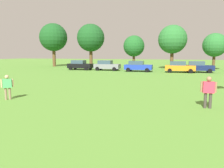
% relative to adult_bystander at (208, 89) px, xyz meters
% --- Properties ---
extents(ground_plane, '(160.00, 160.00, 0.00)m').
position_rel_adult_bystander_xyz_m(ground_plane, '(-7.83, 15.74, -0.99)').
color(ground_plane, '#568C33').
extents(adult_bystander, '(0.80, 0.31, 1.67)m').
position_rel_adult_bystander_xyz_m(adult_bystander, '(0.00, 0.00, 0.00)').
color(adult_bystander, '#3F3833').
rests_on(adult_bystander, ground).
extents(bystander_midfield, '(0.59, 0.54, 1.53)m').
position_rel_adult_bystander_xyz_m(bystander_midfield, '(-11.60, -1.10, -0.08)').
color(bystander_midfield, '#8C7259').
rests_on(bystander_midfield, ground).
extents(parked_car_black_0, '(4.30, 2.02, 1.68)m').
position_rel_adult_bystander_xyz_m(parked_car_black_0, '(-17.72, 23.04, -0.14)').
color(parked_car_black_0, black).
rests_on(parked_car_black_0, ground).
extents(parked_car_gray_1, '(4.30, 2.02, 1.68)m').
position_rel_adult_bystander_xyz_m(parked_car_gray_1, '(-12.82, 23.06, -0.14)').
color(parked_car_gray_1, slate).
rests_on(parked_car_gray_1, ground).
extents(parked_car_blue_2, '(4.30, 2.02, 1.68)m').
position_rel_adult_bystander_xyz_m(parked_car_blue_2, '(-7.38, 22.18, -0.14)').
color(parked_car_blue_2, '#1E38AD').
rests_on(parked_car_blue_2, ground).
extents(parked_car_orange_3, '(4.30, 2.02, 1.68)m').
position_rel_adult_bystander_xyz_m(parked_car_orange_3, '(-1.10, 22.18, -0.14)').
color(parked_car_orange_3, orange).
rests_on(parked_car_orange_3, ground).
extents(parked_car_navy_4, '(4.30, 2.02, 1.68)m').
position_rel_adult_bystander_xyz_m(parked_car_navy_4, '(1.59, 23.11, -0.14)').
color(parked_car_navy_4, '#141E4C').
rests_on(parked_car_navy_4, ground).
extents(tree_far_left, '(5.98, 5.98, 9.32)m').
position_rel_adult_bystander_xyz_m(tree_far_left, '(-27.44, 30.82, 5.30)').
color(tree_far_left, brown).
rests_on(tree_far_left, ground).
extents(tree_left, '(5.78, 5.78, 9.00)m').
position_rel_adult_bystander_xyz_m(tree_left, '(-19.06, 31.65, 5.09)').
color(tree_left, brown).
rests_on(tree_left, ground).
extents(tree_center, '(4.02, 4.02, 6.26)m').
position_rel_adult_bystander_xyz_m(tree_center, '(-9.46, 29.69, 3.24)').
color(tree_center, brown).
rests_on(tree_center, ground).
extents(tree_right, '(5.04, 5.04, 7.85)m').
position_rel_adult_bystander_xyz_m(tree_right, '(-2.37, 28.71, 4.31)').
color(tree_right, brown).
rests_on(tree_right, ground).
extents(tree_far_right, '(4.06, 4.06, 6.32)m').
position_rel_adult_bystander_xyz_m(tree_far_right, '(4.66, 29.40, 3.27)').
color(tree_far_right, brown).
rests_on(tree_far_right, ground).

